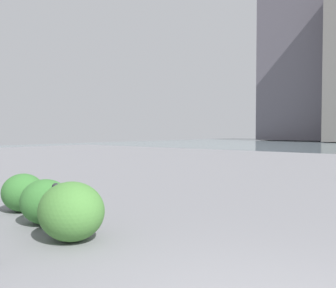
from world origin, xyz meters
The scene contains 6 objects.
building_annex centered at (23.07, -68.52, 16.06)m, with size 15.03×10.45×32.12m.
bollard_near centered at (4.19, -0.77, 0.40)m, with size 0.13×0.13×0.77m.
bollard_mid centered at (4.27, -0.88, 0.43)m, with size 0.13×0.13×0.83m.
shrub_low centered at (3.62, -0.73, 0.46)m, with size 1.09×0.98×0.93m.
shrub_round centered at (6.14, -1.30, 0.41)m, with size 0.96×0.86×0.81m.
shrub_wide centered at (4.85, -1.03, 0.42)m, with size 0.98×0.88×0.83m.
Camera 1 is at (-1.07, 2.58, 1.72)m, focal length 38.15 mm.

